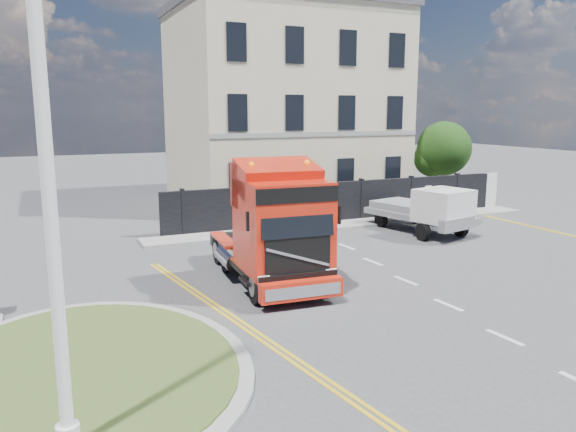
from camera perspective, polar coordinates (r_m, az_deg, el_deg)
name	(u,v)px	position (r m, az deg, el deg)	size (l,w,h in m)	color
ground	(319,289)	(17.41, 3.13, -7.41)	(120.00, 120.00, 0.00)	#424244
traffic_island	(87,369)	(12.86, -19.79, -14.40)	(6.80, 6.80, 0.17)	gray
hoarding_fence	(353,201)	(27.96, 6.65, 1.52)	(18.80, 0.25, 2.00)	black
georgian_building	(282,104)	(34.05, -0.58, 11.26)	(12.30, 10.30, 12.80)	beige
tree	(441,151)	(34.75, 15.29, 6.38)	(3.20, 3.20, 4.80)	#382619
pavement_far	(353,224)	(27.09, 6.57, -0.79)	(20.00, 1.60, 0.12)	gray
truck	(276,232)	(17.24, -1.23, -1.64)	(2.82, 6.57, 3.85)	black
flatbed_pickup	(434,210)	(25.24, 14.60, 0.59)	(3.10, 5.45, 2.12)	slate
lamppost_island	(46,150)	(8.72, -23.41, 6.13)	(0.29, 0.57, 9.28)	silver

